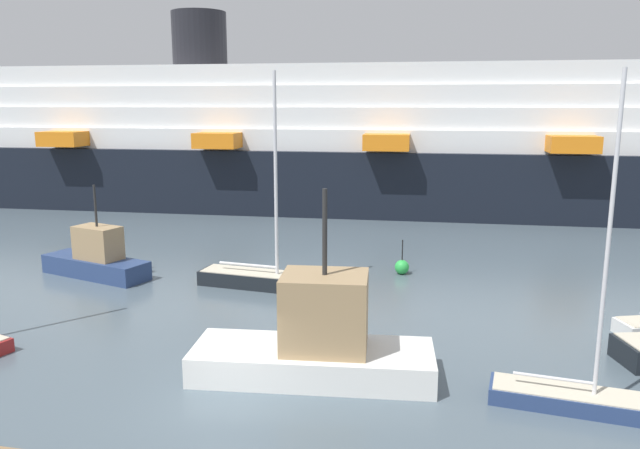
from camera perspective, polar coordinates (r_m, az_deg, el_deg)
ground_plane at (r=18.75m, az=-9.03°, el=-16.55°), size 600.00×600.00×0.00m
sailboat_0 at (r=29.43m, az=-4.99°, el=-4.92°), size 6.85×2.37×10.16m
sailboat_3 at (r=19.75m, az=23.11°, el=-14.43°), size 5.10×1.96×9.63m
fishing_boat_0 at (r=33.10m, az=-20.21°, el=-3.02°), size 6.28×3.48×4.74m
fishing_boat_1 at (r=19.90m, az=-0.25°, el=-10.95°), size 7.98×3.38×6.16m
channel_buoy_0 at (r=31.90m, az=7.68°, el=-3.96°), size 0.74×0.74×1.82m
channel_buoy_1 at (r=26.56m, az=2.73°, el=-7.16°), size 0.62×0.62×1.30m
cruise_ship at (r=51.99m, az=6.56°, el=7.39°), size 92.78×16.27×16.37m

